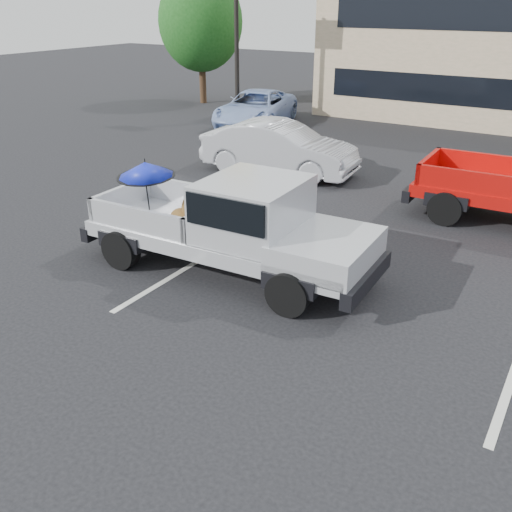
# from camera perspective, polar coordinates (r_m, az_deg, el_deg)

# --- Properties ---
(ground) EXTENTS (90.00, 90.00, 0.00)m
(ground) POSITION_cam_1_polar(r_m,az_deg,el_deg) (8.58, 2.79, -9.54)
(ground) COLOR black
(ground) RESTS_ON ground
(stripe_left) EXTENTS (0.12, 5.00, 0.01)m
(stripe_left) POSITION_cam_1_polar(r_m,az_deg,el_deg) (11.48, -5.48, -0.30)
(stripe_left) COLOR silver
(stripe_left) RESTS_ON ground
(motel_sign) EXTENTS (1.60, 0.22, 6.00)m
(motel_sign) POSITION_cam_1_polar(r_m,az_deg,el_deg) (24.27, -2.00, 24.15)
(motel_sign) COLOR black
(motel_sign) RESTS_ON ground
(tree_left) EXTENTS (3.96, 3.96, 6.02)m
(tree_left) POSITION_cam_1_polar(r_m,az_deg,el_deg) (29.05, -5.57, 22.30)
(tree_left) COLOR #332114
(tree_left) RESTS_ON ground
(silver_pickup) EXTENTS (5.75, 2.26, 2.06)m
(silver_pickup) POSITION_cam_1_polar(r_m,az_deg,el_deg) (10.42, -1.49, 3.42)
(silver_pickup) COLOR black
(silver_pickup) RESTS_ON ground
(silver_sedan) EXTENTS (4.69, 1.95, 1.51)m
(silver_sedan) POSITION_cam_1_polar(r_m,az_deg,el_deg) (16.99, 2.34, 10.72)
(silver_sedan) COLOR silver
(silver_sedan) RESTS_ON ground
(blue_suv) EXTENTS (3.27, 5.33, 1.38)m
(blue_suv) POSITION_cam_1_polar(r_m,az_deg,el_deg) (23.72, -0.03, 14.53)
(blue_suv) COLOR #95AEDE
(blue_suv) RESTS_ON ground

